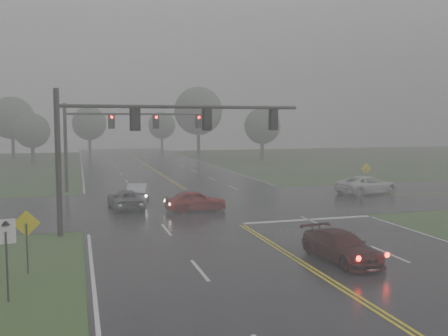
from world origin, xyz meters
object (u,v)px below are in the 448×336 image
object	(u,v)px
pickup_white	(367,194)
signal_gantry_far	(113,130)
sedan_silver	(138,201)
sedan_maroon	(341,262)
sedan_red	(196,211)
car_grey	(126,208)
signal_gantry_near	(138,133)

from	to	relation	value
pickup_white	signal_gantry_far	xyz separation A→B (m)	(-20.33, 8.33, 5.39)
sedan_silver	signal_gantry_far	distance (m)	8.70
sedan_maroon	sedan_red	distance (m)	14.23
car_grey	sedan_silver	bearing A→B (deg)	-116.04
pickup_white	sedan_red	bearing A→B (deg)	91.99
car_grey	signal_gantry_near	xyz separation A→B (m)	(0.06, -7.64, 5.51)
sedan_red	signal_gantry_near	distance (m)	8.80
sedan_red	sedan_silver	distance (m)	6.35
sedan_red	signal_gantry_far	distance (m)	14.05
sedan_maroon	signal_gantry_far	world-z (taller)	signal_gantry_far
car_grey	signal_gantry_far	bearing A→B (deg)	-93.26
car_grey	signal_gantry_near	world-z (taller)	signal_gantry_near
pickup_white	signal_gantry_near	size ratio (longest dim) A/B	0.40
sedan_red	pickup_white	bearing A→B (deg)	-79.05
sedan_red	signal_gantry_far	bearing A→B (deg)	18.10
pickup_white	sedan_maroon	bearing A→B (deg)	133.24
sedan_silver	pickup_white	world-z (taller)	pickup_white
signal_gantry_near	car_grey	bearing A→B (deg)	90.48
sedan_maroon	sedan_red	bearing A→B (deg)	97.30
signal_gantry_near	signal_gantry_far	world-z (taller)	signal_gantry_near
sedan_silver	sedan_maroon	bearing A→B (deg)	120.86
sedan_maroon	sedan_red	xyz separation A→B (m)	(-3.31, 13.83, 0.00)
sedan_silver	car_grey	xyz separation A→B (m)	(-1.24, -3.02, 0.00)
sedan_maroon	car_grey	size ratio (longest dim) A/B	0.97
sedan_silver	car_grey	size ratio (longest dim) A/B	0.91
sedan_red	sedan_silver	xyz separation A→B (m)	(-3.27, 5.44, 0.00)
sedan_maroon	pickup_white	world-z (taller)	pickup_white
pickup_white	signal_gantry_far	bearing A→B (deg)	56.12
car_grey	sedan_red	bearing A→B (deg)	148.08
sedan_maroon	pickup_white	size ratio (longest dim) A/B	0.82
signal_gantry_far	signal_gantry_near	bearing A→B (deg)	-89.51
signal_gantry_far	sedan_maroon	bearing A→B (deg)	-73.07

